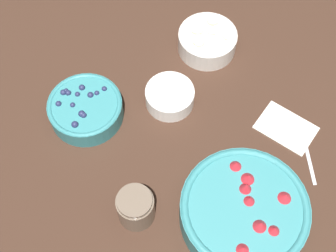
{
  "coord_description": "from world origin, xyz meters",
  "views": [
    {
      "loc": [
        0.36,
        -0.29,
        0.96
      ],
      "look_at": [
        -0.07,
        -0.03,
        0.04
      ],
      "focal_mm": 50.0,
      "sensor_mm": 36.0,
      "label": 1
    }
  ],
  "objects_px": {
    "bowl_bananas": "(207,40)",
    "bowl_cream": "(170,95)",
    "bowl_blueberries": "(85,108)",
    "jar_chocolate": "(136,208)",
    "bowl_strawberries": "(244,211)"
  },
  "relations": [
    {
      "from": "bowl_blueberries",
      "to": "bowl_cream",
      "type": "height_order",
      "value": "bowl_blueberries"
    },
    {
      "from": "bowl_bananas",
      "to": "bowl_cream",
      "type": "xyz_separation_m",
      "value": [
        0.09,
        -0.17,
        -0.01
      ]
    },
    {
      "from": "bowl_blueberries",
      "to": "bowl_cream",
      "type": "distance_m",
      "value": 0.2
    },
    {
      "from": "bowl_blueberries",
      "to": "bowl_cream",
      "type": "bearing_deg",
      "value": 69.78
    },
    {
      "from": "bowl_blueberries",
      "to": "bowl_bananas",
      "type": "distance_m",
      "value": 0.35
    },
    {
      "from": "bowl_cream",
      "to": "bowl_strawberries",
      "type": "bearing_deg",
      "value": -3.54
    },
    {
      "from": "bowl_blueberries",
      "to": "jar_chocolate",
      "type": "bearing_deg",
      "value": -3.76
    },
    {
      "from": "bowl_strawberries",
      "to": "bowl_bananas",
      "type": "xyz_separation_m",
      "value": [
        -0.41,
        0.19,
        -0.01
      ]
    },
    {
      "from": "bowl_strawberries",
      "to": "bowl_cream",
      "type": "relative_size",
      "value": 2.26
    },
    {
      "from": "bowl_bananas",
      "to": "bowl_cream",
      "type": "relative_size",
      "value": 1.27
    },
    {
      "from": "bowl_blueberries",
      "to": "jar_chocolate",
      "type": "relative_size",
      "value": 1.95
    },
    {
      "from": "bowl_blueberries",
      "to": "jar_chocolate",
      "type": "xyz_separation_m",
      "value": [
        0.27,
        -0.02,
        0.01
      ]
    },
    {
      "from": "bowl_bananas",
      "to": "jar_chocolate",
      "type": "relative_size",
      "value": 1.67
    },
    {
      "from": "bowl_blueberries",
      "to": "jar_chocolate",
      "type": "height_order",
      "value": "jar_chocolate"
    },
    {
      "from": "bowl_strawberries",
      "to": "bowl_blueberries",
      "type": "height_order",
      "value": "bowl_strawberries"
    }
  ]
}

